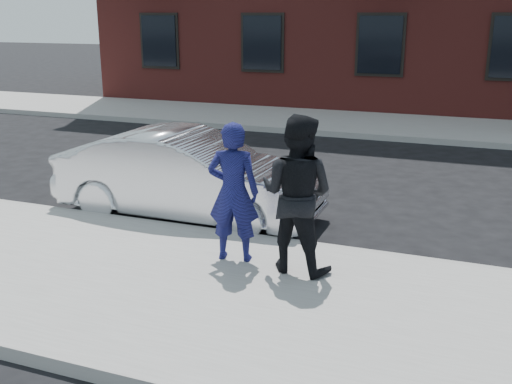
% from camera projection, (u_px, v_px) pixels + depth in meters
% --- Properties ---
extents(ground, '(100.00, 100.00, 0.00)m').
position_uv_depth(ground, '(172.00, 285.00, 7.12)').
color(ground, black).
rests_on(ground, ground).
extents(near_sidewalk, '(50.00, 3.50, 0.15)m').
position_uv_depth(near_sidewalk, '(162.00, 288.00, 6.88)').
color(near_sidewalk, gray).
rests_on(near_sidewalk, ground).
extents(near_curb, '(50.00, 0.10, 0.15)m').
position_uv_depth(near_curb, '(225.00, 236.00, 8.49)').
color(near_curb, '#999691').
rests_on(near_curb, ground).
extents(far_sidewalk, '(50.00, 3.50, 0.15)m').
position_uv_depth(far_sidewalk, '(362.00, 124.00, 17.16)').
color(far_sidewalk, gray).
rests_on(far_sidewalk, ground).
extents(far_curb, '(50.00, 0.10, 0.15)m').
position_uv_depth(far_curb, '(348.00, 135.00, 15.55)').
color(far_curb, '#999691').
rests_on(far_curb, ground).
extents(silver_sedan, '(4.17, 1.45, 1.37)m').
position_uv_depth(silver_sedan, '(188.00, 175.00, 9.31)').
color(silver_sedan, silver).
rests_on(silver_sedan, ground).
extents(man_hoodie, '(0.70, 0.54, 1.73)m').
position_uv_depth(man_hoodie, '(233.00, 192.00, 7.27)').
color(man_hoodie, navy).
rests_on(man_hoodie, near_sidewalk).
extents(man_peacoat, '(0.99, 0.82, 1.87)m').
position_uv_depth(man_peacoat, '(297.00, 194.00, 6.95)').
color(man_peacoat, black).
rests_on(man_peacoat, near_sidewalk).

